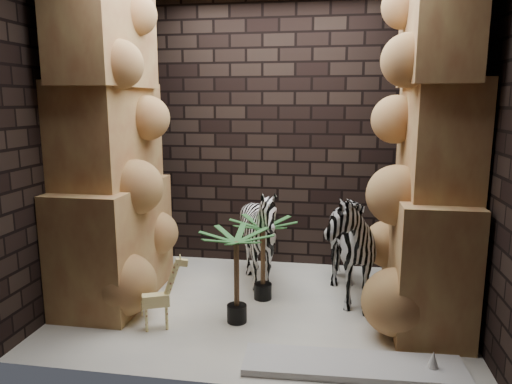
% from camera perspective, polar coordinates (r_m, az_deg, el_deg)
% --- Properties ---
extents(floor, '(3.50, 3.50, 0.00)m').
position_cam_1_polar(floor, '(4.48, 0.56, -13.58)').
color(floor, silver).
rests_on(floor, ground).
extents(wall_back, '(3.50, 0.00, 3.50)m').
position_cam_1_polar(wall_back, '(5.34, 2.67, 7.02)').
color(wall_back, black).
rests_on(wall_back, ground).
extents(wall_front, '(3.50, 0.00, 3.50)m').
position_cam_1_polar(wall_front, '(2.88, -3.23, 3.78)').
color(wall_front, black).
rests_on(wall_front, ground).
extents(wall_left, '(0.00, 3.00, 3.00)m').
position_cam_1_polar(wall_left, '(4.70, -21.12, 5.79)').
color(wall_left, black).
rests_on(wall_left, ground).
extents(wall_right, '(0.00, 3.00, 3.00)m').
position_cam_1_polar(wall_right, '(4.21, 24.98, 5.01)').
color(wall_right, black).
rests_on(wall_right, ground).
extents(rock_pillar_left, '(0.68, 1.30, 3.00)m').
position_cam_1_polar(rock_pillar_left, '(4.53, -17.28, 5.87)').
color(rock_pillar_left, tan).
rests_on(rock_pillar_left, floor).
extents(rock_pillar_right, '(0.58, 1.25, 3.00)m').
position_cam_1_polar(rock_pillar_right, '(4.13, 20.55, 5.24)').
color(rock_pillar_right, tan).
rests_on(rock_pillar_right, floor).
extents(zebra_right, '(0.85, 1.21, 1.30)m').
position_cam_1_polar(zebra_right, '(4.52, 10.03, -4.81)').
color(zebra_right, white).
rests_on(zebra_right, floor).
extents(zebra_left, '(1.20, 1.31, 0.96)m').
position_cam_1_polar(zebra_left, '(4.76, 0.48, -5.93)').
color(zebra_left, white).
rests_on(zebra_left, floor).
extents(giraffe_toy, '(0.35, 0.23, 0.64)m').
position_cam_1_polar(giraffe_toy, '(4.04, -11.98, -11.72)').
color(giraffe_toy, '#FFED95').
rests_on(giraffe_toy, floor).
extents(palm_front, '(0.36, 0.36, 0.79)m').
position_cam_1_polar(palm_front, '(4.50, 0.84, -8.03)').
color(palm_front, '#1B4824').
rests_on(palm_front, floor).
extents(palm_back, '(0.36, 0.36, 0.81)m').
position_cam_1_polar(palm_back, '(4.05, -2.35, -10.13)').
color(palm_back, '#1B4824').
rests_on(palm_back, floor).
extents(surfboard, '(1.56, 0.45, 0.05)m').
position_cam_1_polar(surfboard, '(3.62, 11.56, -19.76)').
color(surfboard, silver).
rests_on(surfboard, floor).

